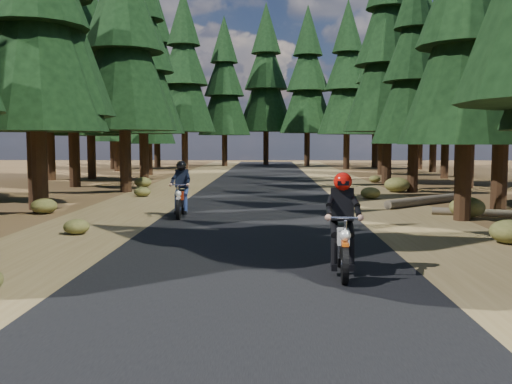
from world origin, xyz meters
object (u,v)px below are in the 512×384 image
log_near (427,200)px  rider_lead (343,241)px  log_far (496,213)px  rider_follow (181,199)px

log_near → rider_lead: bearing=-154.4°
log_far → log_near: bearing=125.9°
log_near → rider_follow: bearing=161.3°
log_near → rider_lead: size_ratio=2.37×
rider_lead → rider_follow: 8.61m
log_near → rider_follow: size_ratio=2.46×
rider_lead → rider_follow: rider_lead is taller
log_far → rider_lead: rider_lead is taller
rider_follow → rider_lead: bearing=115.9°
log_near → log_far: log_near is taller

